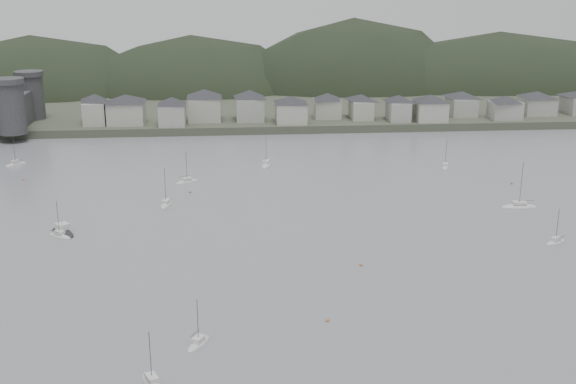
{
  "coord_description": "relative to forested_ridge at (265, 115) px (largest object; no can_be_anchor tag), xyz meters",
  "views": [
    {
      "loc": [
        -14.43,
        -93.66,
        57.28
      ],
      "look_at": [
        0.0,
        75.0,
        6.0
      ],
      "focal_mm": 44.35,
      "sensor_mm": 36.0,
      "label": 1
    }
  ],
  "objects": [
    {
      "name": "forested_ridge",
      "position": [
        0.0,
        0.0,
        0.0
      ],
      "size": [
        851.55,
        103.94,
        102.57
      ],
      "color": "black",
      "rests_on": "ground"
    },
    {
      "name": "motor_launch_far",
      "position": [
        -58.36,
        -203.27,
        11.57
      ],
      "size": [
        8.08,
        9.3,
        4.16
      ],
      "rotation": [
        0.0,
        0.0,
        3.78
      ],
      "color": "black",
      "rests_on": "ground"
    },
    {
      "name": "moored_fleet",
      "position": [
        -17.64,
        -200.27,
        11.46
      ],
      "size": [
        264.31,
        158.62,
        13.62
      ],
      "color": "beige",
      "rests_on": "ground"
    },
    {
      "name": "ground",
      "position": [
        -4.83,
        -269.4,
        11.28
      ],
      "size": [
        900.0,
        900.0,
        0.0
      ],
      "primitive_type": "plane",
      "color": "slate",
      "rests_on": "ground"
    },
    {
      "name": "waterfront_town",
      "position": [
        45.75,
        -86.06,
        19.95
      ],
      "size": [
        451.48,
        28.46,
        12.92
      ],
      "color": "#A5A396",
      "rests_on": "far_shore_land"
    },
    {
      "name": "far_shore_land",
      "position": [
        -4.83,
        25.6,
        12.78
      ],
      "size": [
        900.0,
        250.0,
        3.0
      ],
      "primitive_type": "cube",
      "color": "#383D2D",
      "rests_on": "ground"
    },
    {
      "name": "mooring_buoys",
      "position": [
        -9.21,
        -204.74,
        11.43
      ],
      "size": [
        162.92,
        97.01,
        0.7
      ],
      "color": "#AF683A",
      "rests_on": "ground"
    }
  ]
}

